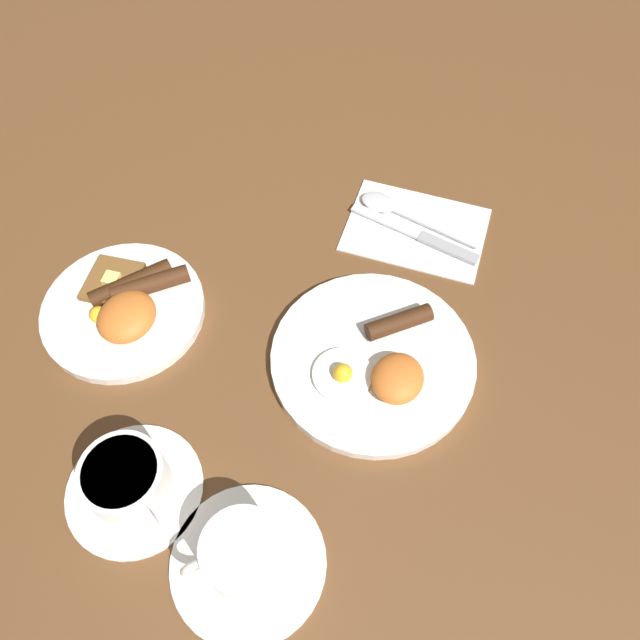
{
  "coord_description": "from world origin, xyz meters",
  "views": [
    {
      "loc": [
        -0.37,
        -0.09,
        0.7
      ],
      "look_at": [
        0.02,
        0.08,
        0.03
      ],
      "focal_mm": 35.0,
      "sensor_mm": 36.0,
      "label": 1
    }
  ],
  "objects_px": {
    "breakfast_plate_far": "(124,307)",
    "knife": "(421,236)",
    "teacup_far": "(129,483)",
    "spoon": "(389,207)",
    "teacup_near": "(245,558)",
    "breakfast_plate_near": "(375,361)"
  },
  "relations": [
    {
      "from": "spoon",
      "to": "breakfast_plate_near",
      "type": "bearing_deg",
      "value": 114.28
    },
    {
      "from": "knife",
      "to": "breakfast_plate_near",
      "type": "bearing_deg",
      "value": 100.25
    },
    {
      "from": "knife",
      "to": "spoon",
      "type": "relative_size",
      "value": 1.05
    },
    {
      "from": "breakfast_plate_near",
      "to": "spoon",
      "type": "distance_m",
      "value": 0.26
    },
    {
      "from": "breakfast_plate_near",
      "to": "breakfast_plate_far",
      "type": "xyz_separation_m",
      "value": [
        -0.06,
        0.33,
        0.0
      ]
    },
    {
      "from": "knife",
      "to": "teacup_far",
      "type": "bearing_deg",
      "value": 76.38
    },
    {
      "from": "breakfast_plate_near",
      "to": "knife",
      "type": "bearing_deg",
      "value": 4.1
    },
    {
      "from": "teacup_far",
      "to": "knife",
      "type": "height_order",
      "value": "teacup_far"
    },
    {
      "from": "teacup_near",
      "to": "teacup_far",
      "type": "xyz_separation_m",
      "value": [
        0.02,
        0.15,
        -0.0
      ]
    },
    {
      "from": "breakfast_plate_far",
      "to": "knife",
      "type": "xyz_separation_m",
      "value": [
        0.28,
        -0.31,
        -0.01
      ]
    },
    {
      "from": "breakfast_plate_far",
      "to": "teacup_far",
      "type": "bearing_deg",
      "value": -144.25
    },
    {
      "from": "teacup_near",
      "to": "knife",
      "type": "distance_m",
      "value": 0.49
    },
    {
      "from": "teacup_near",
      "to": "knife",
      "type": "height_order",
      "value": "teacup_near"
    },
    {
      "from": "breakfast_plate_near",
      "to": "teacup_near",
      "type": "distance_m",
      "value": 0.28
    },
    {
      "from": "breakfast_plate_near",
      "to": "knife",
      "type": "distance_m",
      "value": 0.22
    },
    {
      "from": "spoon",
      "to": "breakfast_plate_far",
      "type": "bearing_deg",
      "value": 58.25
    },
    {
      "from": "breakfast_plate_near",
      "to": "teacup_far",
      "type": "distance_m",
      "value": 0.32
    },
    {
      "from": "breakfast_plate_far",
      "to": "spoon",
      "type": "xyz_separation_m",
      "value": [
        0.31,
        -0.25,
        -0.01
      ]
    },
    {
      "from": "breakfast_plate_far",
      "to": "teacup_far",
      "type": "height_order",
      "value": "teacup_far"
    },
    {
      "from": "teacup_far",
      "to": "spoon",
      "type": "xyz_separation_m",
      "value": [
        0.51,
        -0.11,
        -0.02
      ]
    },
    {
      "from": "breakfast_plate_near",
      "to": "knife",
      "type": "xyz_separation_m",
      "value": [
        0.22,
        0.02,
        -0.0
      ]
    },
    {
      "from": "breakfast_plate_near",
      "to": "breakfast_plate_far",
      "type": "bearing_deg",
      "value": 100.87
    }
  ]
}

